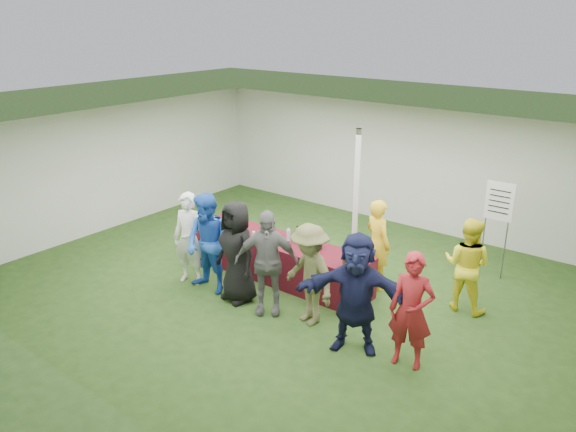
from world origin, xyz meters
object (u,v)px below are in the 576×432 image
Objects in this scene: customer_5 at (356,293)px; customer_3 at (267,262)px; serving_table at (279,259)px; staff_pourer at (377,244)px; wine_list_sign at (499,209)px; customer_0 at (189,239)px; customer_4 at (309,275)px; customer_2 at (237,252)px; staff_back at (467,265)px; customer_1 at (208,244)px; dump_bucket at (349,262)px; customer_6 at (411,311)px.

customer_3 is at bearing 155.37° from customer_5.
staff_pourer reaches higher than serving_table.
wine_list_sign is 5.51m from customer_0.
customer_5 is (0.95, -0.20, 0.08)m from customer_4.
customer_2 is at bearing -156.77° from customer_4.
customer_3 is at bearing -60.37° from serving_table.
serving_table is 1.70m from customer_4.
serving_table is at bearing 130.77° from customer_5.
customer_5 is (2.33, -0.06, 0.02)m from customer_2.
serving_table is 2.28× the size of staff_back.
dump_bucket is at bearing 23.53° from customer_1.
staff_pourer is at bearing 59.30° from customer_2.
customer_6 is (3.13, 0.06, -0.04)m from customer_2.
serving_table is 4.01m from wine_list_sign.
customer_1 is (-3.73, -2.11, 0.09)m from staff_back.
wine_list_sign is 4.70m from customer_2.
customer_4 is at bearing -12.35° from customer_0.
dump_bucket is at bearing 87.49° from customer_4.
customer_6 is (0.79, 0.12, -0.06)m from customer_5.
customer_6 reaches higher than dump_bucket.
customer_5 reaches higher than customer_4.
staff_pourer is at bearing -130.70° from wine_list_sign.
customer_3 reaches higher than customer_2.
wine_list_sign is 1.14× the size of staff_back.
customer_1 is at bearing -157.68° from dump_bucket.
customer_5 reaches higher than customer_3.
customer_3 is (-0.95, -1.85, 0.06)m from staff_pourer.
customer_4 reaches higher than serving_table.
customer_4 is at bearing -116.32° from wine_list_sign.
wine_list_sign is at bearing -89.00° from staff_back.
customer_3 reaches higher than customer_6.
staff_pourer is at bearing 87.95° from customer_5.
customer_5 is (2.29, -1.13, 0.52)m from serving_table.
wine_list_sign is at bearing 24.36° from customer_0.
customer_1 reaches higher than dump_bucket.
customer_2 is (-1.65, -0.85, 0.03)m from dump_bucket.
customer_5 is (-0.73, -3.60, -0.42)m from wine_list_sign.
customer_3 is at bearing 3.86° from customer_1.
staff_pourer is 2.34m from customer_6.
customer_2 is at bearing -152.73° from dump_bucket.
customer_5 is (-0.80, -2.10, 0.11)m from staff_back.
customer_3 reaches higher than staff_pourer.
customer_1 is 1.01× the size of customer_2.
customer_6 is at bearing -88.99° from wine_list_sign.
customer_6 is (4.24, 0.09, -0.01)m from customer_0.
dump_bucket is 0.12× the size of customer_5.
wine_list_sign reaches higher than staff_back.
serving_table is 1.34m from customer_3.
customer_0 is (-1.16, -1.10, 0.46)m from serving_table.
customer_5 is (0.73, -1.90, 0.08)m from staff_pourer.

